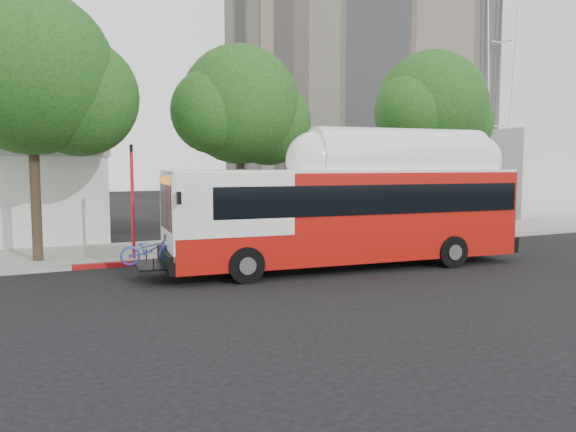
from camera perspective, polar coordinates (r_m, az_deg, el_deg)
name	(u,v)px	position (r m, az deg, el deg)	size (l,w,h in m)	color
ground	(330,270)	(19.33, 4.28, -5.54)	(120.00, 120.00, 0.00)	black
sidewalk	(258,244)	(25.10, -3.06, -2.84)	(60.00, 5.00, 0.15)	gray
curb_strip	(282,252)	(22.74, -0.58, -3.69)	(60.00, 0.30, 0.15)	gray
red_curb_segment	(211,257)	(21.67, -7.82, -4.18)	(10.00, 0.32, 0.16)	maroon
street_tree_left	(45,80)	(22.28, -23.43, 12.54)	(6.67, 5.80, 9.74)	#2D2116
street_tree_mid	(248,110)	(24.32, -4.05, 10.66)	(5.75, 5.00, 8.62)	#2D2116
street_tree_right	(438,111)	(29.34, 15.00, 10.27)	(6.21, 5.40, 9.18)	#2D2116
apartment_tower	(352,8)	(54.09, 6.52, 20.28)	(18.00, 18.00, 37.00)	tan
horizon_block	(552,172)	(51.07, 25.26, 4.11)	(20.00, 12.00, 6.00)	silver
transit_bus	(349,216)	(19.67, 6.24, 0.04)	(13.47, 3.75, 3.94)	#AD120C
signal_pole	(133,202)	(21.44, -15.51, 1.36)	(0.12, 0.41, 4.34)	red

